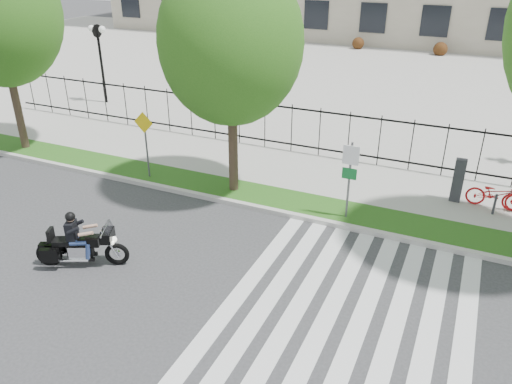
% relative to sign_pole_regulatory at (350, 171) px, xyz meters
% --- Properties ---
extents(ground, '(120.00, 120.00, 0.00)m').
position_rel_sign_pole_regulatory_xyz_m(ground, '(-3.61, -4.58, -1.74)').
color(ground, '#333436').
rests_on(ground, ground).
extents(curb, '(60.00, 0.20, 0.15)m').
position_rel_sign_pole_regulatory_xyz_m(curb, '(-3.61, -0.48, -1.66)').
color(curb, '#B8B5AE').
rests_on(curb, ground).
extents(grass_verge, '(60.00, 1.50, 0.15)m').
position_rel_sign_pole_regulatory_xyz_m(grass_verge, '(-3.61, 0.37, -1.66)').
color(grass_verge, '#164912').
rests_on(grass_verge, ground).
extents(sidewalk, '(60.00, 3.50, 0.15)m').
position_rel_sign_pole_regulatory_xyz_m(sidewalk, '(-3.61, 2.87, -1.66)').
color(sidewalk, '#A6A39B').
rests_on(sidewalk, ground).
extents(plaza, '(80.00, 34.00, 0.10)m').
position_rel_sign_pole_regulatory_xyz_m(plaza, '(-3.61, 20.42, -1.69)').
color(plaza, '#A6A39B').
rests_on(plaza, ground).
extents(crosswalk_stripes, '(5.70, 8.00, 0.01)m').
position_rel_sign_pole_regulatory_xyz_m(crosswalk_stripes, '(1.21, -4.58, -1.73)').
color(crosswalk_stripes, silver).
rests_on(crosswalk_stripes, ground).
extents(iron_fence, '(30.00, 0.06, 2.00)m').
position_rel_sign_pole_regulatory_xyz_m(iron_fence, '(-3.61, 4.62, -0.59)').
color(iron_fence, black).
rests_on(iron_fence, sidewalk).
extents(lamp_post_left, '(1.06, 0.70, 4.25)m').
position_rel_sign_pole_regulatory_xyz_m(lamp_post_left, '(-15.61, 7.42, 1.47)').
color(lamp_post_left, black).
rests_on(lamp_post_left, ground).
extents(street_tree_1, '(4.57, 4.57, 7.67)m').
position_rel_sign_pole_regulatory_xyz_m(street_tree_1, '(-4.15, 0.37, 3.45)').
color(street_tree_1, '#3C2E21').
rests_on(street_tree_1, grass_verge).
extents(sign_pole_regulatory, '(0.50, 0.09, 2.50)m').
position_rel_sign_pole_regulatory_xyz_m(sign_pole_regulatory, '(0.00, 0.00, 0.00)').
color(sign_pole_regulatory, '#59595B').
rests_on(sign_pole_regulatory, grass_verge).
extents(sign_pole_warning, '(0.78, 0.09, 2.49)m').
position_rel_sign_pole_regulatory_xyz_m(sign_pole_warning, '(-7.50, 0.00, 0.00)').
color(sign_pole_warning, '#59595B').
rests_on(sign_pole_warning, grass_verge).
extents(motorcycle_rider, '(2.36, 1.37, 1.96)m').
position_rel_sign_pole_regulatory_xyz_m(motorcycle_rider, '(-5.89, -5.34, -1.09)').
color(motorcycle_rider, black).
rests_on(motorcycle_rider, ground).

